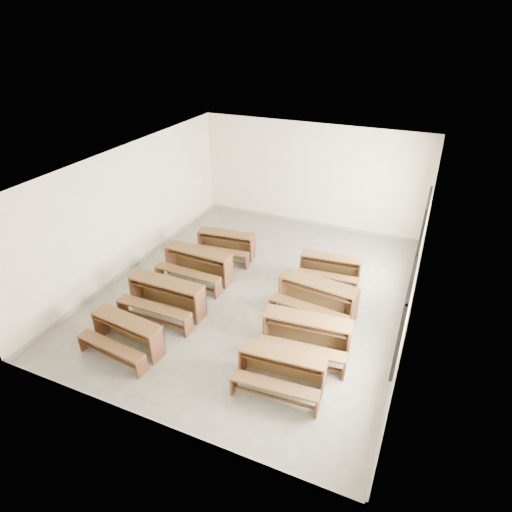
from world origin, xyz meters
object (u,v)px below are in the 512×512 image
at_px(desk_set_2, 198,263).
at_px(desk_set_3, 226,243).
at_px(desk_set_1, 166,295).
at_px(desk_set_0, 126,332).
at_px(desk_set_7, 330,267).
at_px(desk_set_5, 306,333).
at_px(desk_set_4, 282,367).
at_px(desk_set_6, 317,296).

bearing_deg(desk_set_2, desk_set_3, 86.90).
bearing_deg(desk_set_1, desk_set_0, -91.34).
bearing_deg(desk_set_7, desk_set_1, -142.58).
height_order(desk_set_1, desk_set_2, same).
bearing_deg(desk_set_7, desk_set_3, 173.74).
xyz_separation_m(desk_set_1, desk_set_5, (3.28, 0.02, -0.01)).
relative_size(desk_set_1, desk_set_7, 1.13).
bearing_deg(desk_set_3, desk_set_2, -101.16).
bearing_deg(desk_set_5, desk_set_4, -102.48).
bearing_deg(desk_set_6, desk_set_1, -150.86).
bearing_deg(desk_set_1, desk_set_7, 42.55).
bearing_deg(desk_set_1, desk_set_2, 92.58).
distance_m(desk_set_3, desk_set_4, 4.94).
xyz_separation_m(desk_set_1, desk_set_6, (3.11, 1.30, 0.00)).
height_order(desk_set_0, desk_set_7, desk_set_0).
distance_m(desk_set_2, desk_set_3, 1.32).
bearing_deg(desk_set_2, desk_set_1, -85.43).
bearing_deg(desk_set_2, desk_set_6, -1.63).
relative_size(desk_set_2, desk_set_6, 0.96).
bearing_deg(desk_set_1, desk_set_6, 22.93).
distance_m(desk_set_0, desk_set_1, 1.35).
distance_m(desk_set_4, desk_set_7, 3.79).
bearing_deg(desk_set_4, desk_set_1, 157.60).
bearing_deg(desk_set_4, desk_set_3, 124.39).
bearing_deg(desk_set_0, desk_set_5, 28.27).
bearing_deg(desk_set_6, desk_set_4, -82.71).
height_order(desk_set_2, desk_set_3, desk_set_2).
distance_m(desk_set_1, desk_set_5, 3.28).
xyz_separation_m(desk_set_2, desk_set_5, (3.34, -1.50, -0.01)).
bearing_deg(desk_set_7, desk_set_5, -89.78).
relative_size(desk_set_0, desk_set_7, 1.04).
height_order(desk_set_3, desk_set_5, desk_set_5).
relative_size(desk_set_0, desk_set_6, 0.87).
xyz_separation_m(desk_set_4, desk_set_7, (-0.12, 3.79, -0.02)).
distance_m(desk_set_5, desk_set_7, 2.75).
bearing_deg(desk_set_7, desk_set_4, -93.16).
bearing_deg(desk_set_3, desk_set_4, -57.22).
xyz_separation_m(desk_set_3, desk_set_4, (3.09, -3.86, -0.00)).
bearing_deg(desk_set_0, desk_set_1, 94.28).
distance_m(desk_set_0, desk_set_7, 5.13).
bearing_deg(desk_set_5, desk_set_7, 89.71).
relative_size(desk_set_0, desk_set_5, 0.90).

